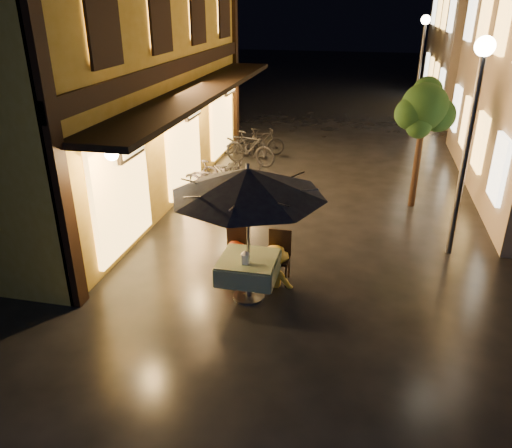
% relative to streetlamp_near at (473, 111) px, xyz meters
% --- Properties ---
extents(ground, '(90.00, 90.00, 0.00)m').
position_rel_streetlamp_near_xyz_m(ground, '(-3.00, -2.00, -2.92)').
color(ground, black).
rests_on(ground, ground).
extents(west_building, '(5.90, 11.40, 7.40)m').
position_rel_streetlamp_near_xyz_m(west_building, '(-8.72, 2.00, 0.79)').
color(west_building, gold).
rests_on(west_building, ground).
extents(street_tree, '(1.43, 1.20, 3.15)m').
position_rel_streetlamp_near_xyz_m(street_tree, '(-0.59, 2.51, -0.50)').
color(street_tree, black).
rests_on(street_tree, ground).
extents(streetlamp_near, '(0.36, 0.36, 4.23)m').
position_rel_streetlamp_near_xyz_m(streetlamp_near, '(0.00, 0.00, 0.00)').
color(streetlamp_near, '#59595E').
rests_on(streetlamp_near, ground).
extents(streetlamp_far, '(0.36, 0.36, 4.23)m').
position_rel_streetlamp_near_xyz_m(streetlamp_far, '(0.00, 12.00, 0.00)').
color(streetlamp_far, '#59595E').
rests_on(streetlamp_far, ground).
extents(cafe_table, '(0.99, 0.99, 0.78)m').
position_rel_streetlamp_near_xyz_m(cafe_table, '(-3.65, -2.55, -2.33)').
color(cafe_table, '#59595E').
rests_on(cafe_table, ground).
extents(patio_umbrella, '(2.57, 2.57, 2.46)m').
position_rel_streetlamp_near_xyz_m(patio_umbrella, '(-3.65, -2.55, -0.77)').
color(patio_umbrella, '#59595E').
rests_on(patio_umbrella, ground).
extents(cafe_chair_left, '(0.42, 0.42, 0.97)m').
position_rel_streetlamp_near_xyz_m(cafe_chair_left, '(-4.05, -1.81, -2.38)').
color(cafe_chair_left, black).
rests_on(cafe_chair_left, ground).
extents(cafe_chair_right, '(0.42, 0.42, 0.97)m').
position_rel_streetlamp_near_xyz_m(cafe_chair_right, '(-3.25, -1.81, -2.38)').
color(cafe_chair_right, black).
rests_on(cafe_chair_right, ground).
extents(table_lantern, '(0.16, 0.16, 0.25)m').
position_rel_streetlamp_near_xyz_m(table_lantern, '(-3.65, -2.75, -2.00)').
color(table_lantern, white).
rests_on(table_lantern, cafe_table).
extents(person_orange, '(0.86, 0.73, 1.53)m').
position_rel_streetlamp_near_xyz_m(person_orange, '(-4.06, -1.99, -2.15)').
color(person_orange, '#F04B17').
rests_on(person_orange, ground).
extents(person_yellow, '(1.02, 0.67, 1.47)m').
position_rel_streetlamp_near_xyz_m(person_yellow, '(-3.30, -1.99, -2.18)').
color(person_yellow, yellow).
rests_on(person_yellow, ground).
extents(bicycle_0, '(1.95, 0.83, 1.00)m').
position_rel_streetlamp_near_xyz_m(bicycle_0, '(-5.59, 1.84, -2.42)').
color(bicycle_0, black).
rests_on(bicycle_0, ground).
extents(bicycle_1, '(1.68, 0.78, 0.97)m').
position_rel_streetlamp_near_xyz_m(bicycle_1, '(-5.65, 2.01, -2.43)').
color(bicycle_1, black).
rests_on(bicycle_1, ground).
extents(bicycle_2, '(1.55, 0.65, 0.79)m').
position_rel_streetlamp_near_xyz_m(bicycle_2, '(-5.58, 2.96, -2.52)').
color(bicycle_2, black).
rests_on(bicycle_2, ground).
extents(bicycle_3, '(1.83, 1.02, 1.06)m').
position_rel_streetlamp_near_xyz_m(bicycle_3, '(-5.38, 4.93, -2.39)').
color(bicycle_3, black).
rests_on(bicycle_3, ground).
extents(bicycle_4, '(1.80, 0.92, 0.90)m').
position_rel_streetlamp_near_xyz_m(bicycle_4, '(-5.82, 5.81, -2.47)').
color(bicycle_4, black).
rests_on(bicycle_4, ground).
extents(bicycle_5, '(1.62, 0.96, 0.94)m').
position_rel_streetlamp_near_xyz_m(bicycle_5, '(-5.23, 5.95, -2.45)').
color(bicycle_5, black).
rests_on(bicycle_5, ground).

